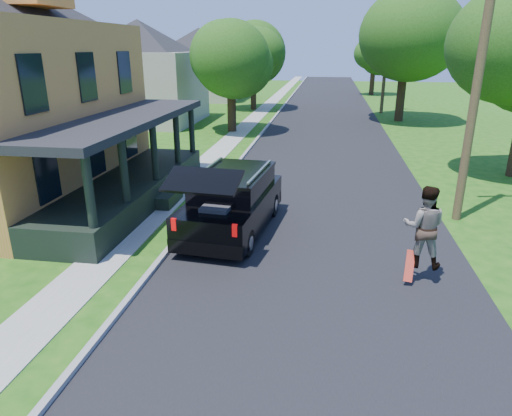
# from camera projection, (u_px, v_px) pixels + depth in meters

# --- Properties ---
(ground) EXTENTS (140.00, 140.00, 0.00)m
(ground) POSITION_uv_depth(u_px,v_px,m) (312.00, 303.00, 10.13)
(ground) COLOR #174F0F
(ground) RESTS_ON ground
(street) EXTENTS (8.00, 120.00, 0.02)m
(street) POSITION_uv_depth(u_px,v_px,m) (324.00, 137.00, 28.75)
(street) COLOR black
(street) RESTS_ON ground
(curb) EXTENTS (0.15, 120.00, 0.12)m
(curb) POSITION_uv_depth(u_px,v_px,m) (261.00, 135.00, 29.34)
(curb) COLOR gray
(curb) RESTS_ON ground
(sidewalk) EXTENTS (1.30, 120.00, 0.03)m
(sidewalk) POSITION_uv_depth(u_px,v_px,m) (237.00, 134.00, 29.56)
(sidewalk) COLOR gray
(sidewalk) RESTS_ON ground
(front_walk) EXTENTS (6.50, 1.20, 0.03)m
(front_walk) POSITION_uv_depth(u_px,v_px,m) (64.00, 198.00, 17.09)
(front_walk) COLOR gray
(front_walk) RESTS_ON ground
(neighbor_house_mid) EXTENTS (12.78, 12.78, 8.30)m
(neighbor_house_mid) POSITION_uv_depth(u_px,v_px,m) (140.00, 64.00, 33.03)
(neighbor_house_mid) COLOR #B6ADA1
(neighbor_house_mid) RESTS_ON ground
(neighbor_house_far) EXTENTS (12.78, 12.78, 8.30)m
(neighbor_house_far) POSITION_uv_depth(u_px,v_px,m) (200.00, 58.00, 47.93)
(neighbor_house_far) COLOR #B6ADA1
(neighbor_house_far) RESTS_ON ground
(black_suv) EXTENTS (2.51, 5.49, 2.48)m
(black_suv) POSITION_uv_depth(u_px,v_px,m) (232.00, 202.00, 13.79)
(black_suv) COLOR black
(black_suv) RESTS_ON ground
(skateboarder) EXTENTS (1.07, 0.89, 2.00)m
(skateboarder) POSITION_uv_depth(u_px,v_px,m) (424.00, 227.00, 10.70)
(skateboarder) COLOR black
(skateboarder) RESTS_ON ground
(skateboard) EXTENTS (0.28, 0.41, 0.69)m
(skateboard) POSITION_uv_depth(u_px,v_px,m) (409.00, 267.00, 10.84)
(skateboard) COLOR #B2210F
(skateboard) RESTS_ON ground
(tree_left_mid) EXTENTS (6.44, 6.08, 7.83)m
(tree_left_mid) POSITION_uv_depth(u_px,v_px,m) (230.00, 51.00, 28.88)
(tree_left_mid) COLOR black
(tree_left_mid) RESTS_ON ground
(tree_left_far) EXTENTS (5.61, 5.58, 8.22)m
(tree_left_far) POSITION_uv_depth(u_px,v_px,m) (253.00, 47.00, 39.47)
(tree_left_far) COLOR black
(tree_left_far) RESTS_ON ground
(tree_right_mid) EXTENTS (8.63, 8.43, 10.70)m
(tree_right_mid) POSITION_uv_depth(u_px,v_px,m) (407.00, 24.00, 32.65)
(tree_right_mid) COLOR black
(tree_right_mid) RESTS_ON ground
(tree_right_far) EXTENTS (5.46, 5.68, 7.38)m
(tree_right_far) POSITION_uv_depth(u_px,v_px,m) (374.00, 50.00, 52.01)
(tree_right_far) COLOR black
(tree_right_far) RESTS_ON ground
(utility_pole_near) EXTENTS (1.66, 0.46, 10.65)m
(utility_pole_near) POSITION_uv_depth(u_px,v_px,m) (484.00, 43.00, 13.23)
(utility_pole_near) COLOR #40321D
(utility_pole_near) RESTS_ON ground
(utility_pole_far) EXTENTS (1.73, 0.29, 11.20)m
(utility_pole_far) POSITION_uv_depth(u_px,v_px,m) (388.00, 41.00, 37.15)
(utility_pole_far) COLOR #40321D
(utility_pole_far) RESTS_ON ground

